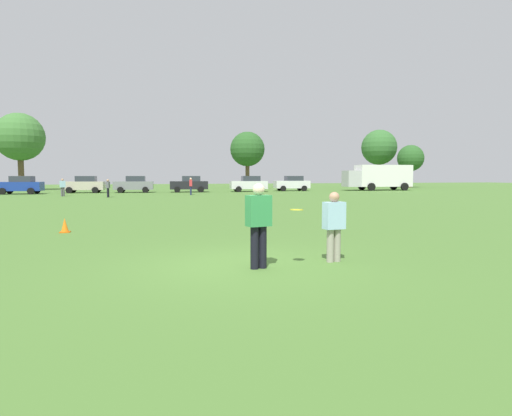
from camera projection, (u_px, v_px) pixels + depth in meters
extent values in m
plane|color=#47702D|center=(242.00, 265.00, 9.21)|extent=(175.97, 175.97, 0.00)
cylinder|color=black|center=(255.00, 248.00, 8.81)|extent=(0.17, 0.17, 0.87)
cylinder|color=black|center=(263.00, 247.00, 8.90)|extent=(0.17, 0.17, 0.87)
cube|color=#338C4C|center=(259.00, 211.00, 8.80)|extent=(0.53, 0.37, 0.63)
sphere|color=beige|center=(259.00, 189.00, 8.77)|extent=(0.24, 0.24, 0.24)
cylinder|color=gray|center=(337.00, 245.00, 9.58)|extent=(0.16, 0.16, 0.73)
cylinder|color=gray|center=(330.00, 246.00, 9.52)|extent=(0.16, 0.16, 0.73)
cube|color=#9EC6E5|center=(334.00, 215.00, 9.50)|extent=(0.48, 0.31, 0.59)
sphere|color=tan|center=(334.00, 197.00, 9.47)|extent=(0.23, 0.23, 0.23)
cylinder|color=yellow|center=(297.00, 210.00, 8.97)|extent=(0.27, 0.27, 0.05)
cube|color=#D8590C|center=(65.00, 232.00, 14.47)|extent=(0.32, 0.32, 0.03)
cone|color=orange|center=(65.00, 225.00, 14.45)|extent=(0.24, 0.24, 0.45)
cube|color=navy|center=(20.00, 186.00, 43.91)|extent=(4.31, 2.08, 0.90)
cube|color=#2D333D|center=(22.00, 179.00, 43.90)|extent=(2.11, 1.77, 0.64)
cylinder|color=black|center=(2.00, 191.00, 42.72)|extent=(0.67, 0.26, 0.66)
cylinder|color=black|center=(10.00, 191.00, 44.68)|extent=(0.67, 0.26, 0.66)
cylinder|color=black|center=(31.00, 191.00, 43.21)|extent=(0.67, 0.26, 0.66)
cylinder|color=black|center=(37.00, 190.00, 45.16)|extent=(0.67, 0.26, 0.66)
cube|color=#B7AD99|center=(84.00, 186.00, 47.03)|extent=(4.31, 2.08, 0.90)
cube|color=#2D333D|center=(86.00, 179.00, 47.03)|extent=(2.11, 1.77, 0.64)
cylinder|color=black|center=(69.00, 190.00, 45.85)|extent=(0.67, 0.26, 0.66)
cylinder|color=black|center=(73.00, 190.00, 47.80)|extent=(0.67, 0.26, 0.66)
cylinder|color=black|center=(95.00, 190.00, 46.33)|extent=(0.67, 0.26, 0.66)
cylinder|color=black|center=(98.00, 189.00, 48.29)|extent=(0.67, 0.26, 0.66)
cube|color=slate|center=(134.00, 185.00, 47.91)|extent=(4.31, 2.08, 0.90)
cube|color=#2D333D|center=(136.00, 179.00, 47.90)|extent=(2.11, 1.77, 0.64)
cylinder|color=black|center=(120.00, 190.00, 46.72)|extent=(0.67, 0.26, 0.66)
cylinder|color=black|center=(122.00, 189.00, 48.68)|extent=(0.67, 0.26, 0.66)
cylinder|color=black|center=(145.00, 190.00, 47.21)|extent=(0.67, 0.26, 0.66)
cylinder|color=black|center=(146.00, 189.00, 49.17)|extent=(0.67, 0.26, 0.66)
cube|color=black|center=(189.00, 185.00, 49.11)|extent=(4.31, 2.08, 0.90)
cube|color=#2D333D|center=(191.00, 179.00, 49.11)|extent=(2.11, 1.77, 0.64)
cylinder|color=black|center=(177.00, 190.00, 47.93)|extent=(0.67, 0.26, 0.66)
cylinder|color=black|center=(177.00, 189.00, 49.88)|extent=(0.67, 0.26, 0.66)
cylinder|color=black|center=(201.00, 189.00, 48.41)|extent=(0.67, 0.26, 0.66)
cylinder|color=black|center=(200.00, 189.00, 50.37)|extent=(0.67, 0.26, 0.66)
cube|color=silver|center=(249.00, 185.00, 50.40)|extent=(4.31, 2.08, 0.90)
cube|color=#2D333D|center=(251.00, 179.00, 50.40)|extent=(2.11, 1.77, 0.64)
cylinder|color=black|center=(239.00, 189.00, 49.21)|extent=(0.67, 0.26, 0.66)
cylinder|color=black|center=(236.00, 189.00, 51.17)|extent=(0.67, 0.26, 0.66)
cylinder|color=black|center=(261.00, 189.00, 49.70)|extent=(0.67, 0.26, 0.66)
cylinder|color=black|center=(258.00, 189.00, 51.66)|extent=(0.67, 0.26, 0.66)
cube|color=silver|center=(292.00, 184.00, 52.96)|extent=(4.31, 2.08, 0.90)
cube|color=#2D333D|center=(294.00, 179.00, 52.95)|extent=(2.11, 1.77, 0.64)
cylinder|color=black|center=(283.00, 188.00, 51.77)|extent=(0.67, 0.26, 0.66)
cylinder|color=black|center=(279.00, 188.00, 53.73)|extent=(0.67, 0.26, 0.66)
cylinder|color=black|center=(304.00, 188.00, 52.26)|extent=(0.67, 0.26, 0.66)
cylinder|color=black|center=(300.00, 188.00, 54.21)|extent=(0.67, 0.26, 0.66)
cube|color=white|center=(383.00, 176.00, 54.92)|extent=(6.96, 2.96, 2.70)
cube|color=#B2B2B7|center=(352.00, 179.00, 54.16)|extent=(1.95, 2.42, 2.00)
cylinder|color=black|center=(371.00, 187.00, 53.27)|extent=(0.98, 0.35, 0.96)
cylinder|color=black|center=(362.00, 186.00, 55.95)|extent=(0.98, 0.35, 0.96)
cylinder|color=black|center=(405.00, 187.00, 54.09)|extent=(0.98, 0.35, 0.96)
cylinder|color=black|center=(394.00, 186.00, 56.78)|extent=(0.98, 0.35, 0.96)
cylinder|color=black|center=(108.00, 193.00, 37.53)|extent=(0.15, 0.15, 0.79)
cylinder|color=black|center=(108.00, 193.00, 37.36)|extent=(0.15, 0.15, 0.79)
cube|color=#595960|center=(108.00, 185.00, 37.39)|extent=(0.34, 0.47, 0.56)
sphere|color=tan|center=(108.00, 180.00, 37.36)|extent=(0.21, 0.21, 0.21)
cylinder|color=#4C4C51|center=(62.00, 192.00, 39.20)|extent=(0.15, 0.15, 0.81)
cylinder|color=#4C4C51|center=(64.00, 192.00, 39.31)|extent=(0.15, 0.15, 0.81)
cube|color=#9EC6E5|center=(63.00, 184.00, 39.21)|extent=(0.51, 0.42, 0.58)
sphere|color=tan|center=(62.00, 180.00, 39.18)|extent=(0.22, 0.22, 0.22)
cylinder|color=#1E234C|center=(191.00, 191.00, 41.88)|extent=(0.16, 0.16, 0.84)
cylinder|color=#1E234C|center=(191.00, 191.00, 42.06)|extent=(0.16, 0.16, 0.84)
cube|color=red|center=(191.00, 183.00, 41.92)|extent=(0.32, 0.48, 0.60)
sphere|color=#D8AD8C|center=(191.00, 179.00, 41.88)|extent=(0.23, 0.23, 0.23)
cylinder|color=brown|center=(21.00, 174.00, 54.69)|extent=(0.69, 0.69, 4.16)
sphere|color=#3D7033|center=(20.00, 137.00, 54.34)|extent=(5.94, 5.94, 5.94)
cylinder|color=brown|center=(247.00, 176.00, 65.59)|extent=(0.60, 0.60, 3.63)
sphere|color=#285623|center=(247.00, 149.00, 65.29)|extent=(5.18, 5.18, 5.18)
cylinder|color=brown|center=(379.00, 174.00, 72.59)|extent=(0.68, 0.68, 4.07)
sphere|color=#33662D|center=(379.00, 147.00, 72.26)|extent=(5.81, 5.81, 5.81)
cylinder|color=brown|center=(410.00, 178.00, 67.47)|extent=(0.47, 0.47, 2.83)
sphere|color=#285623|center=(411.00, 158.00, 67.24)|extent=(4.04, 4.04, 4.04)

